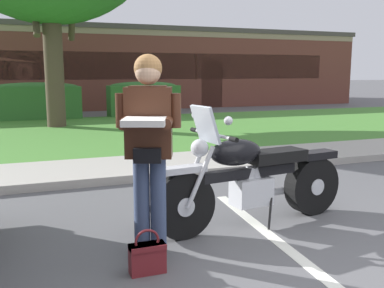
{
  "coord_description": "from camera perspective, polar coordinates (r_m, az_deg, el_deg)",
  "views": [
    {
      "loc": [
        -1.91,
        -2.47,
        1.56
      ],
      "look_at": [
        -0.38,
        1.55,
        0.85
      ],
      "focal_mm": 40.86,
      "sensor_mm": 36.0,
      "label": 1
    }
  ],
  "objects": [
    {
      "name": "ground_plane",
      "position": [
        3.49,
        15.86,
        -17.55
      ],
      "size": [
        140.0,
        140.0,
        0.0
      ],
      "primitive_type": "plane",
      "color": "#565659"
    },
    {
      "name": "curb_strip",
      "position": [
        6.49,
        -3.14,
        -4.01
      ],
      "size": [
        60.0,
        0.2,
        0.12
      ],
      "primitive_type": "cube",
      "color": "#ADA89E",
      "rests_on": "ground"
    },
    {
      "name": "concrete_walk",
      "position": [
        7.29,
        -5.17,
        -2.71
      ],
      "size": [
        60.0,
        1.5,
        0.08
      ],
      "primitive_type": "cube",
      "color": "#ADA89E",
      "rests_on": "ground"
    },
    {
      "name": "grass_lawn",
      "position": [
        11.58,
        -11.14,
        1.58
      ],
      "size": [
        60.0,
        7.4,
        0.06
      ],
      "primitive_type": "cube",
      "color": "#478433",
      "rests_on": "ground"
    },
    {
      "name": "stall_stripe_1",
      "position": [
        3.71,
        15.98,
        -15.75
      ],
      "size": [
        0.48,
        4.4,
        0.01
      ],
      "primitive_type": "cube",
      "rotation": [
        0.0,
        0.0,
        -0.08
      ],
      "color": "silver",
      "rests_on": "ground"
    },
    {
      "name": "motorcycle",
      "position": [
        4.55,
        8.79,
        -4.36
      ],
      "size": [
        2.24,
        0.82,
        1.26
      ],
      "color": "black",
      "rests_on": "ground"
    },
    {
      "name": "rider_person",
      "position": [
        3.61,
        -5.67,
        0.54
      ],
      "size": [
        0.56,
        0.66,
        1.7
      ],
      "color": "black",
      "rests_on": "ground"
    },
    {
      "name": "handbag",
      "position": [
        3.53,
        -5.85,
        -14.28
      ],
      "size": [
        0.28,
        0.13,
        0.36
      ],
      "color": "maroon",
      "rests_on": "ground"
    },
    {
      "name": "hedge_center_left",
      "position": [
        15.17,
        -19.64,
        5.37
      ],
      "size": [
        2.79,
        0.9,
        1.24
      ],
      "color": "#336B2D",
      "rests_on": "ground"
    },
    {
      "name": "hedge_center_right",
      "position": [
        15.66,
        -6.33,
        5.96
      ],
      "size": [
        2.49,
        0.9,
        1.24
      ],
      "color": "#336B2D",
      "rests_on": "ground"
    },
    {
      "name": "brick_building",
      "position": [
        22.17,
        -13.98,
        9.58
      ],
      "size": [
        25.6,
        8.17,
        3.51
      ],
      "color": "brown",
      "rests_on": "ground"
    }
  ]
}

